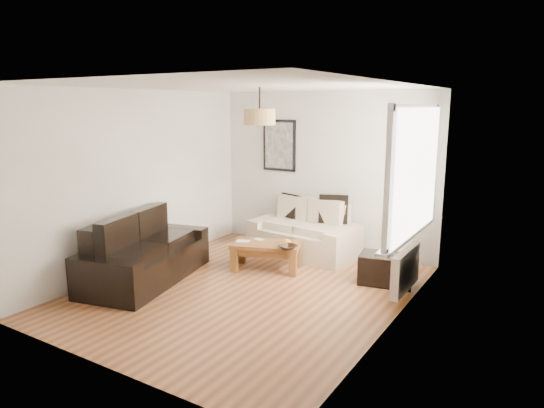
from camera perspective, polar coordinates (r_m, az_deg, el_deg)
The scene contains 21 objects.
floor at distance 6.44m, azimuth -2.85°, elevation -10.12°, with size 4.50×4.50×0.00m, color brown.
ceiling at distance 5.99m, azimuth -3.10°, elevation 13.69°, with size 3.80×4.50×0.00m, color white, non-canonical shape.
wall_back at distance 8.01m, azimuth 6.21°, elevation 3.77°, with size 3.80×0.04×2.60m, color silver, non-canonical shape.
wall_front at distance 4.46m, azimuth -19.63°, elevation -3.10°, with size 3.80×0.04×2.60m, color silver, non-canonical shape.
wall_left at distance 7.31m, azimuth -15.34°, elevation 2.68°, with size 0.04×4.50×2.60m, color silver, non-canonical shape.
wall_right at distance 5.26m, azimuth 14.36°, elevation -0.62°, with size 0.04×4.50×2.60m, color silver, non-canonical shape.
window_bay at distance 5.98m, azimuth 16.45°, elevation 3.62°, with size 0.14×1.90×1.60m, color white, non-canonical shape.
radiator at distance 6.26m, azimuth 15.46°, elevation -7.46°, with size 0.10×0.90×0.52m, color white.
poster at distance 8.34m, azimuth 0.87°, elevation 6.90°, with size 0.62×0.04×0.87m, color black, non-canonical shape.
pendant_shade at distance 6.23m, azimuth -1.47°, elevation 10.21°, with size 0.40×0.40×0.20m, color tan.
loveseat_cream at distance 7.82m, azimuth 3.82°, elevation -2.98°, with size 1.68×0.92×0.84m, color #BAAE95, non-canonical shape.
sofa_leather at distance 6.90m, azimuth -14.67°, elevation -5.25°, with size 1.97×0.96×0.85m, color black, non-canonical shape.
coffee_table at distance 7.15m, azimuth -0.67°, elevation -6.13°, with size 0.99×0.54×0.40m, color brown, non-canonical shape.
ottoman at distance 6.78m, azimuth 13.31°, elevation -7.49°, with size 0.70×0.45×0.40m, color black.
cushion_left at distance 8.10m, azimuth 2.14°, elevation -0.21°, with size 0.40×0.12×0.40m, color black.
cushion_right at distance 7.74m, azimuth 7.24°, elevation -0.62°, with size 0.46×0.14×0.46m, color black.
fruit_bowl at distance 6.78m, azimuth 1.84°, elevation -5.09°, with size 0.25×0.25×0.06m, color black.
orange_a at distance 6.95m, azimuth 1.85°, elevation -4.57°, with size 0.08×0.08×0.08m, color orange.
orange_b at distance 6.96m, azimuth 1.94°, elevation -4.57°, with size 0.08×0.08×0.08m, color #F55714.
orange_c at distance 7.02m, azimuth 1.69°, elevation -4.41°, with size 0.07×0.07×0.07m, color orange.
papers at distance 7.18m, azimuth -3.41°, elevation -4.37°, with size 0.19×0.13×0.01m, color beige.
Camera 1 is at (3.40, -4.92, 2.38)m, focal length 32.00 mm.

